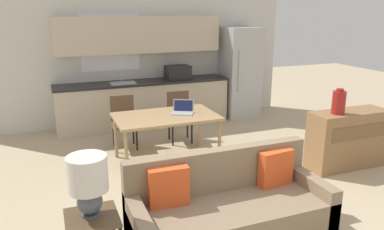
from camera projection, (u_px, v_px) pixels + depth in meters
wall_back at (138, 56)px, 7.59m from camera, size 6.40×0.07×2.70m
kitchen_counter at (144, 84)px, 7.47m from camera, size 3.44×0.65×2.15m
refrigerator at (240, 72)px, 8.09m from camera, size 0.72×0.73×1.92m
dining_table at (166, 119)px, 5.67m from camera, size 1.53×0.94×0.73m
couch at (228, 206)px, 3.84m from camera, size 2.05×0.80×0.87m
table_lamp at (88, 180)px, 3.11m from camera, size 0.33×0.33×0.54m
credenza at (347, 139)px, 5.53m from camera, size 1.20×0.43×0.86m
vase at (339, 102)px, 5.24m from camera, size 0.18×0.18×0.36m
dining_chair_far_left at (124, 120)px, 6.32m from camera, size 0.44×0.44×0.88m
dining_chair_far_right at (179, 114)px, 6.63m from camera, size 0.47×0.47×0.88m
laptop at (183, 110)px, 5.78m from camera, size 0.40×0.37×0.20m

